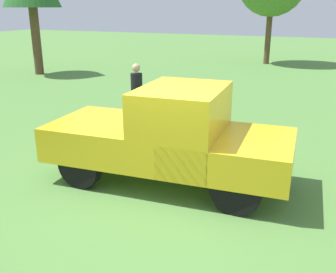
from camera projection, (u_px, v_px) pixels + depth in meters
ground_plane at (167, 197)px, 6.81m from camera, size 80.00×80.00×0.00m
pickup_truck at (174, 134)px, 7.10m from camera, size 4.59×2.16×1.84m
person_bystander at (137, 91)px, 10.69m from camera, size 0.40×0.40×1.72m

